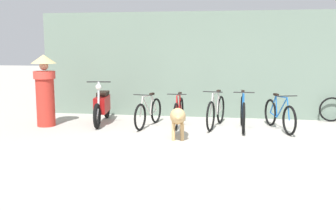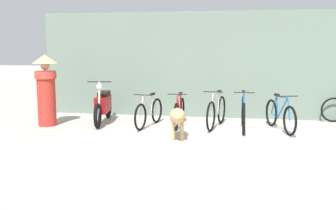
{
  "view_description": "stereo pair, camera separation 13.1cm",
  "coord_description": "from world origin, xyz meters",
  "views": [
    {
      "loc": [
        0.4,
        -7.37,
        1.92
      ],
      "look_at": [
        -0.94,
        1.05,
        0.65
      ],
      "focal_mm": 42.0,
      "sensor_mm": 36.0,
      "label": 1
    },
    {
      "loc": [
        0.53,
        -7.35,
        1.92
      ],
      "look_at": [
        -0.94,
        1.05,
        0.65
      ],
      "focal_mm": 42.0,
      "sensor_mm": 36.0,
      "label": 2
    }
  ],
  "objects": [
    {
      "name": "stray_dog",
      "position": [
        -0.66,
        0.61,
        0.47
      ],
      "size": [
        0.44,
        1.29,
        0.7
      ],
      "rotation": [
        0.0,
        0.0,
        4.86
      ],
      "color": "tan",
      "rests_on": "ground"
    },
    {
      "name": "ground_plane",
      "position": [
        0.0,
        0.0,
        0.0
      ],
      "size": [
        60.0,
        60.0,
        0.0
      ],
      "primitive_type": "plane",
      "color": "#ADA89E"
    },
    {
      "name": "motorcycle",
      "position": [
        -2.78,
        2.04,
        0.45
      ],
      "size": [
        0.58,
        1.99,
        1.09
      ],
      "rotation": [
        0.0,
        0.0,
        -1.43
      ],
      "color": "black",
      "rests_on": "ground"
    },
    {
      "name": "bicycle_3",
      "position": [
        0.7,
        1.81,
        0.38
      ],
      "size": [
        0.46,
        1.77,
        0.93
      ],
      "rotation": [
        0.0,
        0.0,
        -1.57
      ],
      "color": "black",
      "rests_on": "ground"
    },
    {
      "name": "bicycle_2",
      "position": [
        0.08,
        1.97,
        0.37
      ],
      "size": [
        0.49,
        1.7,
        0.91
      ],
      "rotation": [
        0.0,
        0.0,
        -1.77
      ],
      "color": "black",
      "rests_on": "ground"
    },
    {
      "name": "bicycle_4",
      "position": [
        1.54,
        1.84,
        0.35
      ],
      "size": [
        0.6,
        1.66,
        0.86
      ],
      "rotation": [
        0.0,
        0.0,
        -1.28
      ],
      "color": "black",
      "rests_on": "ground"
    },
    {
      "name": "person_in_robes",
      "position": [
        -4.02,
        1.47,
        0.94
      ],
      "size": [
        0.83,
        0.83,
        1.73
      ],
      "rotation": [
        0.0,
        0.0,
        3.78
      ],
      "color": "#B72D23",
      "rests_on": "ground"
    },
    {
      "name": "bicycle_1",
      "position": [
        -0.82,
        1.97,
        0.34
      ],
      "size": [
        0.46,
        1.59,
        0.83
      ],
      "rotation": [
        0.0,
        0.0,
        -1.58
      ],
      "color": "black",
      "rests_on": "ground"
    },
    {
      "name": "shop_wall_back",
      "position": [
        0.0,
        3.39,
        1.43
      ],
      "size": [
        9.76,
        0.2,
        2.85
      ],
      "color": "slate",
      "rests_on": "ground"
    },
    {
      "name": "bicycle_0",
      "position": [
        -1.53,
        1.78,
        0.34
      ],
      "size": [
        0.47,
        1.61,
        0.82
      ],
      "rotation": [
        0.0,
        0.0,
        -1.76
      ],
      "color": "black",
      "rests_on": "ground"
    },
    {
      "name": "spare_tire_left",
      "position": [
        2.99,
        3.14,
        0.32
      ],
      "size": [
        0.64,
        0.1,
        0.64
      ],
      "rotation": [
        0.0,
        0.0,
        0.08
      ],
      "color": "black",
      "rests_on": "ground"
    }
  ]
}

